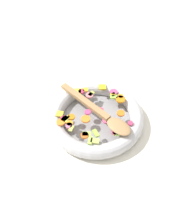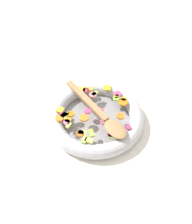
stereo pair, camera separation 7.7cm
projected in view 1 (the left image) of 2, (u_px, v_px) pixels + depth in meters
ground_plane at (96, 121)px, 0.80m from camera, size 4.00×4.00×0.00m
skillet at (96, 117)px, 0.79m from camera, size 0.34×0.34×0.05m
chopped_vegetables at (94, 112)px, 0.76m from camera, size 0.27×0.27×0.01m
wooden_spoon at (100, 113)px, 0.75m from camera, size 0.19×0.31×0.01m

